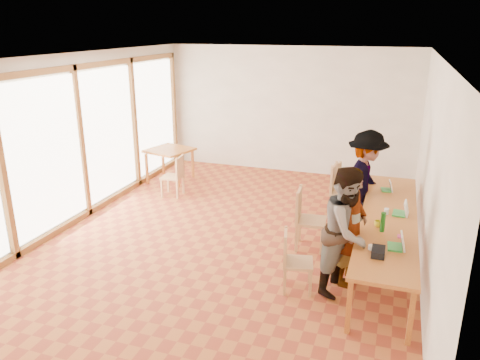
% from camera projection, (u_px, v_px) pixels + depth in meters
% --- Properties ---
extents(ground, '(8.00, 8.00, 0.00)m').
position_uv_depth(ground, '(234.00, 236.00, 8.06)').
color(ground, '#AE5A2A').
rests_on(ground, ground).
extents(wall_back, '(6.00, 0.10, 3.00)m').
position_uv_depth(wall_back, '(289.00, 111.00, 11.18)').
color(wall_back, white).
rests_on(wall_back, ground).
extents(wall_front, '(6.00, 0.10, 3.00)m').
position_uv_depth(wall_front, '(77.00, 266.00, 3.99)').
color(wall_front, white).
rests_on(wall_front, ground).
extents(wall_right, '(0.10, 8.00, 3.00)m').
position_uv_depth(wall_right, '(431.00, 169.00, 6.67)').
color(wall_right, white).
rests_on(wall_right, ground).
extents(window_wall, '(0.10, 8.00, 3.00)m').
position_uv_depth(window_wall, '(80.00, 138.00, 8.49)').
color(window_wall, white).
rests_on(window_wall, ground).
extents(ceiling, '(6.00, 8.00, 0.04)m').
position_uv_depth(ceiling, '(233.00, 55.00, 7.10)').
color(ceiling, white).
rests_on(ceiling, wall_back).
extents(communal_table, '(0.80, 4.00, 0.75)m').
position_uv_depth(communal_table, '(389.00, 220.00, 6.95)').
color(communal_table, '#C17B2B').
rests_on(communal_table, ground).
extents(side_table, '(0.90, 0.90, 0.75)m').
position_uv_depth(side_table, '(170.00, 152.00, 10.71)').
color(side_table, '#C17B2B').
rests_on(side_table, ground).
extents(chair_near, '(0.47, 0.47, 0.45)m').
position_uv_depth(chair_near, '(292.00, 255.00, 6.28)').
color(chair_near, tan).
rests_on(chair_near, ground).
extents(chair_mid, '(0.50, 0.50, 0.53)m').
position_uv_depth(chair_mid, '(305.00, 212.00, 7.46)').
color(chair_mid, tan).
rests_on(chair_mid, ground).
extents(chair_far, '(0.50, 0.50, 0.54)m').
position_uv_depth(chair_far, '(339.00, 185.00, 8.67)').
color(chair_far, tan).
rests_on(chair_far, ground).
extents(chair_empty, '(0.50, 0.50, 0.45)m').
position_uv_depth(chair_empty, '(340.00, 180.00, 9.29)').
color(chair_empty, tan).
rests_on(chair_empty, ground).
extents(chair_spare, '(0.43, 0.43, 0.46)m').
position_uv_depth(chair_spare, '(176.00, 172.00, 9.77)').
color(chair_spare, tan).
rests_on(chair_spare, ground).
extents(person_near, '(0.48, 0.66, 1.68)m').
position_uv_depth(person_near, '(351.00, 226.00, 6.38)').
color(person_near, gray).
rests_on(person_near, ground).
extents(person_mid, '(0.90, 1.02, 1.74)m').
position_uv_depth(person_mid, '(347.00, 231.00, 6.17)').
color(person_mid, gray).
rests_on(person_mid, ground).
extents(person_far, '(0.85, 1.27, 1.82)m').
position_uv_depth(person_far, '(365.00, 183.00, 7.91)').
color(person_far, gray).
rests_on(person_far, ground).
extents(laptop_near, '(0.23, 0.26, 0.21)m').
position_uv_depth(laptop_near, '(399.00, 244.00, 5.94)').
color(laptop_near, green).
rests_on(laptop_near, communal_table).
extents(laptop_mid, '(0.24, 0.28, 0.22)m').
position_uv_depth(laptop_mid, '(403.00, 211.00, 6.99)').
color(laptop_mid, green).
rests_on(laptop_mid, communal_table).
extents(laptop_far, '(0.21, 0.24, 0.18)m').
position_uv_depth(laptop_far, '(388.00, 188.00, 8.00)').
color(laptop_far, green).
rests_on(laptop_far, communal_table).
extents(yellow_mug, '(0.12, 0.12, 0.09)m').
position_uv_depth(yellow_mug, '(378.00, 224.00, 6.58)').
color(yellow_mug, gold).
rests_on(yellow_mug, communal_table).
extents(green_bottle, '(0.07, 0.07, 0.28)m').
position_uv_depth(green_bottle, '(383.00, 222.00, 6.40)').
color(green_bottle, '#1A661D').
rests_on(green_bottle, communal_table).
extents(clear_glass, '(0.07, 0.07, 0.09)m').
position_uv_depth(clear_glass, '(386.00, 211.00, 7.01)').
color(clear_glass, silver).
rests_on(clear_glass, communal_table).
extents(condiment_cup, '(0.08, 0.08, 0.06)m').
position_uv_depth(condiment_cup, '(371.00, 247.00, 5.92)').
color(condiment_cup, white).
rests_on(condiment_cup, communal_table).
extents(pink_phone, '(0.05, 0.10, 0.01)m').
position_uv_depth(pink_phone, '(399.00, 236.00, 6.28)').
color(pink_phone, '#E43590').
rests_on(pink_phone, communal_table).
extents(black_pouch, '(0.16, 0.26, 0.09)m').
position_uv_depth(black_pouch, '(378.00, 252.00, 5.77)').
color(black_pouch, black).
rests_on(black_pouch, communal_table).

